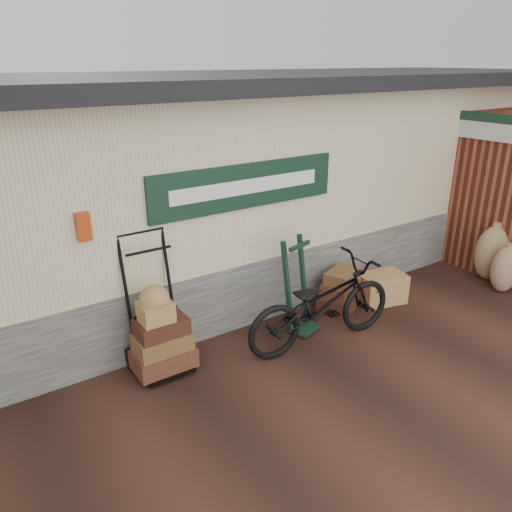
{
  "coord_description": "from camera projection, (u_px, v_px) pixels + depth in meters",
  "views": [
    {
      "loc": [
        -3.56,
        -4.03,
        3.4
      ],
      "look_at": [
        -0.21,
        0.9,
        1.03
      ],
      "focal_mm": 35.0,
      "sensor_mm": 36.0,
      "label": 1
    }
  ],
  "objects": [
    {
      "name": "ground",
      "position": [
        310.0,
        351.0,
        6.21
      ],
      "size": [
        80.0,
        80.0,
        0.0
      ],
      "primitive_type": "plane",
      "color": "black",
      "rests_on": "ground"
    },
    {
      "name": "station_building",
      "position": [
        200.0,
        182.0,
        7.72
      ],
      "size": [
        14.4,
        4.1,
        3.2
      ],
      "color": "#4C4C47",
      "rests_on": "ground"
    },
    {
      "name": "brick_outbuilding",
      "position": [
        469.0,
        182.0,
        9.11
      ],
      "size": [
        1.71,
        4.51,
        2.62
      ],
      "color": "maroon",
      "rests_on": "ground"
    },
    {
      "name": "porter_trolley",
      "position": [
        153.0,
        302.0,
        5.64
      ],
      "size": [
        0.83,
        0.63,
        1.66
      ],
      "primitive_type": null,
      "rotation": [
        0.0,
        0.0,
        -0.0
      ],
      "color": "black",
      "rests_on": "ground"
    },
    {
      "name": "green_barrow",
      "position": [
        298.0,
        286.0,
        6.52
      ],
      "size": [
        0.55,
        0.5,
        1.27
      ],
      "primitive_type": null,
      "rotation": [
        0.0,
        0.0,
        0.28
      ],
      "color": "black",
      "rests_on": "ground"
    },
    {
      "name": "suitcase_stack",
      "position": [
        341.0,
        290.0,
        7.17
      ],
      "size": [
        0.79,
        0.65,
        0.6
      ],
      "primitive_type": null,
      "rotation": [
        0.0,
        0.0,
        0.38
      ],
      "color": "#351C11",
      "rests_on": "ground"
    },
    {
      "name": "wicker_hamper",
      "position": [
        381.0,
        288.0,
        7.43
      ],
      "size": [
        0.75,
        0.58,
        0.44
      ],
      "primitive_type": "cube",
      "rotation": [
        0.0,
        0.0,
        -0.24
      ],
      "color": "olive",
      "rests_on": "ground"
    },
    {
      "name": "bicycle",
      "position": [
        322.0,
        300.0,
        6.18
      ],
      "size": [
        0.91,
        2.17,
        1.23
      ],
      "primitive_type": "imported",
      "rotation": [
        0.0,
        0.0,
        1.49
      ],
      "color": "black",
      "rests_on": "ground"
    },
    {
      "name": "burlap_sack_left",
      "position": [
        492.0,
        253.0,
        8.09
      ],
      "size": [
        0.66,
        0.59,
        0.92
      ],
      "primitive_type": "ellipsoid",
      "rotation": [
        0.0,
        0.0,
        -0.21
      ],
      "color": "olive",
      "rests_on": "ground"
    },
    {
      "name": "burlap_sack_right",
      "position": [
        505.0,
        269.0,
        7.69
      ],
      "size": [
        0.49,
        0.42,
        0.75
      ],
      "primitive_type": "ellipsoid",
      "rotation": [
        0.0,
        0.0,
        -0.07
      ],
      "color": "olive",
      "rests_on": "ground"
    }
  ]
}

